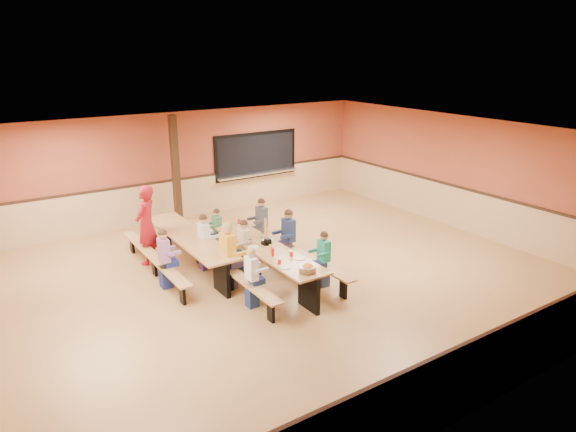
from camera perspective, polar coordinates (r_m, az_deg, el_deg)
ground at (r=10.83m, az=-2.16°, el=-7.18°), size 12.00×12.00×0.00m
room_envelope at (r=10.56m, az=-2.21°, el=-3.79°), size 12.04×10.04×3.02m
kitchen_pass_through at (r=15.70m, az=-3.54°, el=6.57°), size 2.78×0.28×1.38m
structural_post at (r=14.03m, az=-12.36°, el=4.83°), size 0.18×0.18×3.00m
cafeteria_table_main at (r=10.68m, az=-2.51°, el=-4.48°), size 1.91×3.70×0.74m
cafeteria_table_second at (r=11.49m, az=-10.87°, el=-3.14°), size 1.91×3.70×0.74m
seated_child_white_left at (r=9.58m, az=-4.06°, el=-6.89°), size 0.35×0.28×1.17m
seated_adult_yellow at (r=10.31m, az=-6.68°, el=-4.45°), size 0.45×0.37×1.38m
seated_child_grey_left at (r=11.30m, az=-9.29°, el=-2.91°), size 0.38×0.31×1.24m
seated_child_teal_right at (r=10.39m, az=3.98°, el=-4.83°), size 0.35×0.28×1.16m
seated_child_navy_right at (r=11.34m, az=0.06°, el=-2.46°), size 0.40×0.33×1.28m
seated_child_char_right at (r=12.28m, az=-2.94°, el=-0.92°), size 0.39×0.32×1.25m
seated_child_purple_sec at (r=10.59m, az=-13.55°, el=-4.68°), size 0.38×0.31×1.23m
seated_child_green_sec at (r=12.06m, az=-7.85°, el=-1.80°), size 0.32×0.26×1.11m
seated_child_tan_sec at (r=10.94m, az=-4.87°, el=-3.52°), size 0.37×0.30×1.20m
standing_woman at (r=11.80m, az=-15.47°, el=-0.96°), size 0.77×0.77×1.80m
punch_pitcher at (r=11.14m, az=-5.14°, el=-1.77°), size 0.16×0.16×0.22m
chip_bowl at (r=9.40m, az=2.19°, el=-5.83°), size 0.32×0.32×0.15m
napkin_dispenser at (r=10.68m, az=-2.25°, el=-2.87°), size 0.10×0.14×0.13m
condiment_mustard at (r=10.25m, az=-1.95°, el=-3.67°), size 0.06×0.06×0.17m
condiment_ketchup at (r=10.09m, az=-1.70°, el=-4.02°), size 0.06×0.06×0.17m
table_paddle at (r=10.67m, az=-2.47°, el=-2.48°), size 0.16×0.16×0.56m
place_settings at (r=10.58m, az=-2.53°, el=-3.14°), size 0.65×3.30×0.11m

